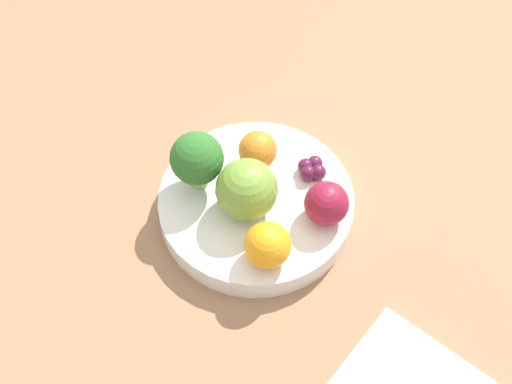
{
  "coord_description": "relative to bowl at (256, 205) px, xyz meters",
  "views": [
    {
      "loc": [
        -0.26,
        0.33,
        0.67
      ],
      "look_at": [
        0.0,
        0.0,
        0.06
      ],
      "focal_mm": 50.0,
      "sensor_mm": 36.0,
      "label": 1
    }
  ],
  "objects": [
    {
      "name": "orange_back",
      "position": [
        0.03,
        -0.04,
        0.03
      ],
      "size": [
        0.04,
        0.04,
        0.04
      ],
      "color": "orange",
      "rests_on": "bowl"
    },
    {
      "name": "apple_green",
      "position": [
        -0.07,
        -0.03,
        0.04
      ],
      "size": [
        0.05,
        0.05,
        0.05
      ],
      "color": "maroon",
      "rests_on": "bowl"
    },
    {
      "name": "grape_cluster",
      "position": [
        -0.03,
        -0.06,
        0.02
      ],
      "size": [
        0.03,
        0.03,
        0.02
      ],
      "color": "#511938",
      "rests_on": "bowl"
    },
    {
      "name": "apple_red",
      "position": [
        -0.0,
        0.02,
        0.05
      ],
      "size": [
        0.06,
        0.06,
        0.06
      ],
      "color": "olive",
      "rests_on": "bowl"
    },
    {
      "name": "table_surface",
      "position": [
        0.0,
        0.0,
        -0.02
      ],
      "size": [
        1.2,
        1.2,
        0.02
      ],
      "color": "#936D4C",
      "rests_on": "ground_plane"
    },
    {
      "name": "orange_front",
      "position": [
        -0.05,
        0.05,
        0.04
      ],
      "size": [
        0.05,
        0.05,
        0.05
      ],
      "color": "orange",
      "rests_on": "bowl"
    },
    {
      "name": "bowl",
      "position": [
        0.0,
        0.0,
        0.0
      ],
      "size": [
        0.21,
        0.21,
        0.03
      ],
      "color": "white",
      "rests_on": "table_surface"
    },
    {
      "name": "ground_plane",
      "position": [
        0.0,
        0.0,
        -0.03
      ],
      "size": [
        6.0,
        6.0,
        0.0
      ],
      "primitive_type": "plane",
      "color": "gray"
    },
    {
      "name": "broccoli",
      "position": [
        0.06,
        0.02,
        0.06
      ],
      "size": [
        0.06,
        0.06,
        0.07
      ],
      "color": "#99C17A",
      "rests_on": "bowl"
    }
  ]
}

